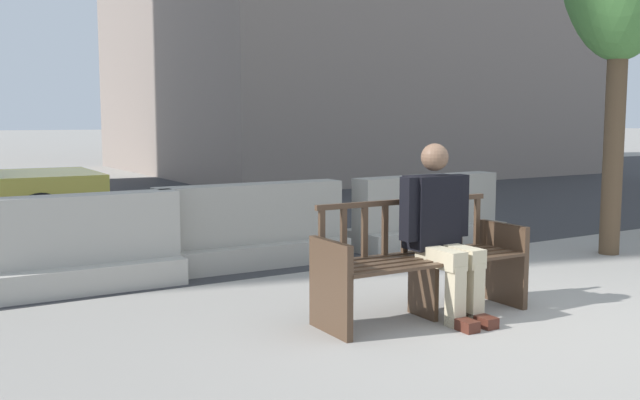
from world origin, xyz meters
name	(u,v)px	position (x,y,z in m)	size (l,w,h in m)	color
ground_plane	(563,333)	(0.00, 0.00, 0.00)	(200.00, 200.00, 0.00)	gray
street_asphalt	(158,205)	(0.00, 8.70, 0.00)	(120.00, 12.00, 0.01)	#333335
street_bench	(421,265)	(-0.57, 0.87, 0.40)	(1.70, 0.56, 0.88)	#473323
seated_person	(440,226)	(-0.44, 0.81, 0.69)	(0.58, 0.73, 1.31)	black
jersey_barrier_centre	(252,232)	(-0.82, 3.28, 0.34)	(2.02, 0.73, 0.84)	#9E998E
jersey_barrier_left	(65,252)	(-2.71, 3.12, 0.34)	(2.01, 0.71, 0.84)	#ADA89E
jersey_barrier_right	(427,217)	(1.45, 3.21, 0.34)	(2.03, 0.76, 0.84)	#9E998E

